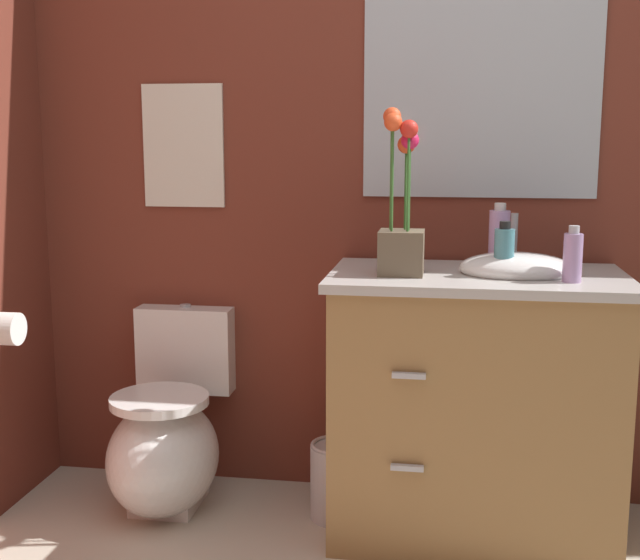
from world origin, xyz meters
TOP-DOWN VIEW (x-y plane):
  - wall_back at (0.20, 1.54)m, footprint 4.71×0.05m
  - toilet at (-0.96, 1.24)m, footprint 0.38×0.59m
  - vanity_cabinet at (0.11, 1.21)m, footprint 0.94×0.56m
  - flower_vase at (-0.14, 1.15)m, footprint 0.14×0.14m
  - soap_bottle at (0.17, 1.27)m, footprint 0.07×0.07m
  - lotion_bottle at (0.38, 1.09)m, footprint 0.06×0.06m
  - hand_wash_bottle at (0.18, 1.16)m, footprint 0.06×0.06m
  - trash_bin at (-0.35, 1.24)m, footprint 0.18×0.18m
  - wall_poster at (-0.96, 1.50)m, footprint 0.30×0.01m
  - wall_mirror at (0.10, 1.50)m, footprint 0.80×0.01m
  - toilet_paper_roll at (-1.44, 1.04)m, footprint 0.11×0.11m

SIDE VIEW (x-z plane):
  - trash_bin at x=-0.35m, z-range 0.00..0.27m
  - toilet at x=-0.96m, z-range -0.10..0.59m
  - vanity_cabinet at x=0.11m, z-range -0.08..0.98m
  - toilet_paper_roll at x=-1.44m, z-range 0.62..0.74m
  - lotion_bottle at x=0.38m, z-range 0.87..1.04m
  - hand_wash_bottle at x=0.18m, z-range 0.87..1.04m
  - soap_bottle at x=0.17m, z-range 0.87..1.09m
  - flower_vase at x=-0.14m, z-range 0.78..1.30m
  - wall_back at x=0.20m, z-range 0.00..2.50m
  - wall_poster at x=-0.96m, z-range 1.05..1.50m
  - wall_mirror at x=0.10m, z-range 1.10..1.80m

